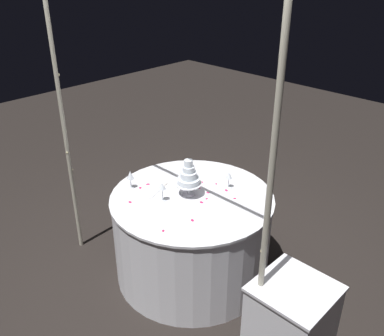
% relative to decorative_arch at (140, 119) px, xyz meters
% --- Properties ---
extents(ground_plane, '(12.00, 12.00, 0.00)m').
position_rel_decorative_arch_xyz_m(ground_plane, '(0.00, -0.50, -1.60)').
color(ground_plane, black).
extents(decorative_arch, '(2.16, 0.06, 2.48)m').
position_rel_decorative_arch_xyz_m(decorative_arch, '(0.00, 0.00, 0.00)').
color(decorative_arch, '#B7B29E').
rests_on(decorative_arch, ground).
extents(main_table, '(1.36, 1.36, 0.79)m').
position_rel_decorative_arch_xyz_m(main_table, '(0.00, -0.50, -1.20)').
color(main_table, white).
rests_on(main_table, ground).
extents(tiered_cake, '(0.22, 0.22, 0.32)m').
position_rel_decorative_arch_xyz_m(tiered_cake, '(0.04, -0.50, -0.65)').
color(tiered_cake, silver).
rests_on(tiered_cake, main_table).
extents(wine_glass_0, '(0.06, 0.06, 0.15)m').
position_rel_decorative_arch_xyz_m(wine_glass_0, '(-0.12, -0.82, -0.70)').
color(wine_glass_0, silver).
rests_on(wine_glass_0, main_table).
extents(wine_glass_1, '(0.06, 0.06, 0.16)m').
position_rel_decorative_arch_xyz_m(wine_glass_1, '(0.47, -0.23, -0.69)').
color(wine_glass_1, silver).
rests_on(wine_glass_1, main_table).
extents(wine_glass_2, '(0.06, 0.06, 0.17)m').
position_rel_decorative_arch_xyz_m(wine_glass_2, '(0.12, -0.28, -0.68)').
color(wine_glass_2, silver).
rests_on(wine_glass_2, main_table).
extents(cake_knife, '(0.12, 0.29, 0.01)m').
position_rel_decorative_arch_xyz_m(cake_knife, '(0.27, -0.37, -0.80)').
color(cake_knife, silver).
rests_on(cake_knife, main_table).
extents(rose_petal_0, '(0.04, 0.04, 0.00)m').
position_rel_decorative_arch_xyz_m(rose_petal_0, '(0.41, -0.37, -0.81)').
color(rose_petal_0, '#C61951').
rests_on(rose_petal_0, main_table).
extents(rose_petal_1, '(0.04, 0.03, 0.00)m').
position_rel_decorative_arch_xyz_m(rose_petal_1, '(0.10, -0.73, -0.81)').
color(rose_petal_1, '#C61951').
rests_on(rose_petal_1, main_table).
extents(rose_petal_2, '(0.03, 0.03, 0.00)m').
position_rel_decorative_arch_xyz_m(rose_petal_2, '(-0.28, -0.71, -0.81)').
color(rose_petal_2, '#C61951').
rests_on(rose_petal_2, main_table).
extents(rose_petal_3, '(0.03, 0.03, 0.00)m').
position_rel_decorative_arch_xyz_m(rose_petal_3, '(0.22, -0.60, -0.81)').
color(rose_petal_3, '#C61951').
rests_on(rose_petal_3, main_table).
extents(rose_petal_4, '(0.03, 0.02, 0.00)m').
position_rel_decorative_arch_xyz_m(rose_petal_4, '(0.29, -0.08, -0.81)').
color(rose_petal_4, '#C61951').
rests_on(rose_petal_4, main_table).
extents(rose_petal_5, '(0.03, 0.03, 0.00)m').
position_rel_decorative_arch_xyz_m(rose_petal_5, '(-0.19, -0.00, -0.81)').
color(rose_petal_5, '#C61951').
rests_on(rose_petal_5, main_table).
extents(rose_petal_6, '(0.04, 0.04, 0.00)m').
position_rel_decorative_arch_xyz_m(rose_petal_6, '(0.05, -0.63, -0.81)').
color(rose_petal_6, '#C61951').
rests_on(rose_petal_6, main_table).
extents(rose_petal_7, '(0.04, 0.03, 0.00)m').
position_rel_decorative_arch_xyz_m(rose_petal_7, '(-0.25, -0.24, -0.81)').
color(rose_petal_7, '#C61951').
rests_on(rose_petal_7, main_table).
extents(rose_petal_8, '(0.03, 0.04, 0.00)m').
position_rel_decorative_arch_xyz_m(rose_petal_8, '(0.24, -0.64, -0.81)').
color(rose_petal_8, '#C61951').
rests_on(rose_petal_8, main_table).
extents(rose_petal_9, '(0.04, 0.04, 0.00)m').
position_rel_decorative_arch_xyz_m(rose_petal_9, '(-0.14, -0.77, -0.81)').
color(rose_petal_9, '#C61951').
rests_on(rose_petal_9, main_table).
extents(rose_petal_10, '(0.02, 0.03, 0.00)m').
position_rel_decorative_arch_xyz_m(rose_petal_10, '(-0.12, -0.55, -0.81)').
color(rose_petal_10, '#C61951').
rests_on(rose_petal_10, main_table).
extents(rose_petal_11, '(0.04, 0.04, 0.00)m').
position_rel_decorative_arch_xyz_m(rose_petal_11, '(0.41, -0.28, -0.81)').
color(rose_petal_11, '#C61951').
rests_on(rose_petal_11, main_table).
extents(rose_petal_12, '(0.04, 0.03, 0.00)m').
position_rel_decorative_arch_xyz_m(rose_petal_12, '(-0.12, -0.48, -0.81)').
color(rose_petal_12, '#C61951').
rests_on(rose_petal_12, main_table).
extents(rose_petal_13, '(0.03, 0.03, 0.00)m').
position_rel_decorative_arch_xyz_m(rose_petal_13, '(0.07, -0.67, -0.81)').
color(rose_petal_13, '#C61951').
rests_on(rose_petal_13, main_table).
extents(rose_petal_14, '(0.03, 0.03, 0.00)m').
position_rel_decorative_arch_xyz_m(rose_petal_14, '(-0.06, -0.63, -0.81)').
color(rose_petal_14, '#C61951').
rests_on(rose_petal_14, main_table).
extents(rose_petal_15, '(0.03, 0.03, 0.00)m').
position_rel_decorative_arch_xyz_m(rose_petal_15, '(-0.01, -0.79, -0.81)').
color(rose_petal_15, '#C61951').
rests_on(rose_petal_15, main_table).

